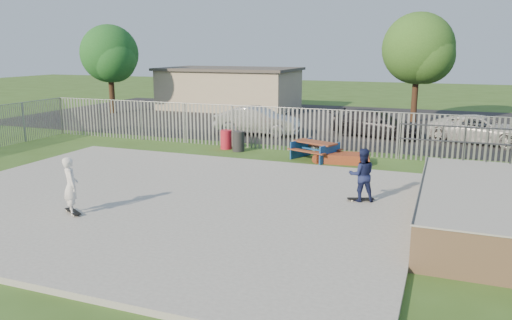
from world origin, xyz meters
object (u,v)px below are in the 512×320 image
(skater_navy, at_px, (362,175))
(skater_white, at_px, (71,186))
(picnic_table, at_px, (315,150))
(funbox, at_px, (341,158))
(tree_mid, at_px, (418,49))
(car_dark, at_px, (376,123))
(car_white, at_px, (481,129))
(tree_left, at_px, (109,54))
(car_silver, at_px, (258,121))
(trash_bin_red, at_px, (226,140))
(trash_bin_grey, at_px, (238,141))

(skater_navy, relative_size, skater_white, 1.00)
(picnic_table, height_order, skater_navy, skater_navy)
(funbox, relative_size, tree_mid, 0.30)
(car_dark, height_order, car_white, car_dark)
(tree_left, relative_size, skater_navy, 3.92)
(car_silver, xyz_separation_m, skater_white, (0.11, -14.78, 0.18))
(tree_left, height_order, skater_white, tree_left)
(trash_bin_red, bearing_deg, car_white, 27.34)
(picnic_table, distance_m, trash_bin_red, 4.58)
(car_silver, bearing_deg, trash_bin_grey, -174.04)
(car_dark, bearing_deg, picnic_table, 177.86)
(car_silver, xyz_separation_m, car_dark, (6.13, 1.75, -0.06))
(car_silver, distance_m, car_white, 11.43)
(tree_left, bearing_deg, car_white, -7.79)
(car_white, bearing_deg, tree_mid, 43.55)
(funbox, bearing_deg, skater_white, -128.59)
(tree_mid, bearing_deg, funbox, -98.36)
(trash_bin_grey, bearing_deg, car_dark, 49.22)
(trash_bin_grey, xyz_separation_m, tree_mid, (6.88, 12.71, 4.18))
(car_dark, xyz_separation_m, skater_navy, (1.29, -12.43, 0.24))
(car_dark, xyz_separation_m, car_white, (5.17, -0.08, -0.02))
(trash_bin_red, bearing_deg, car_silver, 89.99)
(car_dark, xyz_separation_m, tree_left, (-19.47, 3.29, 3.55))
(tree_mid, bearing_deg, skater_white, -108.11)
(car_silver, bearing_deg, funbox, -135.59)
(picnic_table, xyz_separation_m, trash_bin_red, (-4.51, 0.75, 0.05))
(car_silver, height_order, car_dark, car_silver)
(car_dark, xyz_separation_m, skater_white, (-6.02, -16.53, 0.24))
(car_white, height_order, skater_navy, skater_navy)
(trash_bin_red, height_order, car_white, car_white)
(car_dark, distance_m, tree_left, 20.06)
(funbox, xyz_separation_m, car_white, (5.62, 6.77, 0.51))
(trash_bin_grey, xyz_separation_m, car_dark, (5.37, 6.23, 0.25))
(picnic_table, xyz_separation_m, trash_bin_grey, (-3.75, 0.45, 0.07))
(picnic_table, distance_m, tree_mid, 14.17)
(car_white, height_order, tree_left, tree_left)
(picnic_table, relative_size, car_white, 0.46)
(skater_white, bearing_deg, trash_bin_grey, -53.81)
(car_white, relative_size, tree_mid, 0.72)
(car_dark, bearing_deg, tree_mid, -1.60)
(trash_bin_grey, relative_size, tree_mid, 0.14)
(picnic_table, height_order, tree_left, tree_left)
(car_dark, distance_m, tree_mid, 7.72)
(skater_white, bearing_deg, tree_left, -16.07)
(picnic_table, xyz_separation_m, skater_navy, (2.91, -5.76, 0.56))
(tree_mid, distance_m, skater_white, 24.49)
(trash_bin_red, height_order, skater_navy, skater_navy)
(car_dark, bearing_deg, car_silver, 117.41)
(picnic_table, xyz_separation_m, tree_mid, (3.13, 13.15, 4.25))
(car_silver, relative_size, car_white, 0.94)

